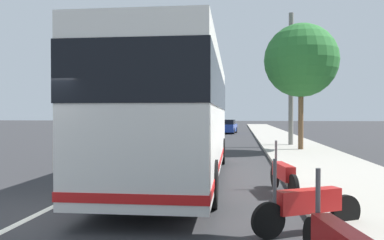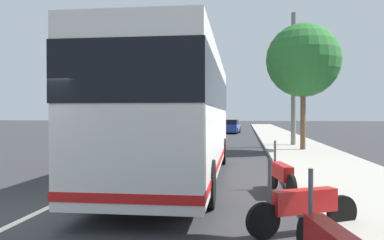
# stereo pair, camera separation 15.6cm
# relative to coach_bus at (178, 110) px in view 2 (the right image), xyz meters

# --- Properties ---
(ground_plane) EXTENTS (220.00, 220.00, 0.00)m
(ground_plane) POSITION_rel_coach_bus_xyz_m (-4.54, 2.04, -2.06)
(ground_plane) COLOR #2D2D30
(sidewalk_curb) EXTENTS (110.00, 3.60, 0.14)m
(sidewalk_curb) POSITION_rel_coach_bus_xyz_m (5.46, -4.86, -1.99)
(sidewalk_curb) COLOR #9E998E
(sidewalk_curb) RESTS_ON ground
(lane_divider_line) EXTENTS (110.00, 0.16, 0.01)m
(lane_divider_line) POSITION_rel_coach_bus_xyz_m (5.46, 2.04, -2.05)
(lane_divider_line) COLOR silver
(lane_divider_line) RESTS_ON ground
(coach_bus) EXTENTS (10.99, 2.75, 3.59)m
(coach_bus) POSITION_rel_coach_bus_xyz_m (0.00, 0.00, 0.00)
(coach_bus) COLOR silver
(coach_bus) RESTS_ON ground
(motorcycle_mid_row) EXTENTS (1.04, 1.87, 1.24)m
(motorcycle_mid_row) POSITION_rel_coach_bus_xyz_m (-4.92, -2.91, -1.60)
(motorcycle_mid_row) COLOR black
(motorcycle_mid_row) RESTS_ON ground
(motorcycle_angled) EXTENTS (2.16, 0.45, 1.25)m
(motorcycle_angled) POSITION_rel_coach_bus_xyz_m (-1.86, -2.86, -1.59)
(motorcycle_angled) COLOR black
(motorcycle_angled) RESTS_ON ground
(car_ahead_same_lane) EXTENTS (4.17, 2.00, 1.38)m
(car_ahead_same_lane) POSITION_rel_coach_bus_xyz_m (29.85, 4.03, -1.40)
(car_ahead_same_lane) COLOR gold
(car_ahead_same_lane) RESTS_ON ground
(car_behind_bus) EXTENTS (4.49, 2.22, 1.40)m
(car_behind_bus) POSITION_rel_coach_bus_xyz_m (27.70, -0.39, -1.39)
(car_behind_bus) COLOR navy
(car_behind_bus) RESTS_ON ground
(car_side_street) EXTENTS (4.21, 1.95, 1.45)m
(car_side_street) POSITION_rel_coach_bus_xyz_m (23.56, 3.60, -1.36)
(car_side_street) COLOR gray
(car_side_street) RESTS_ON ground
(car_far_distant) EXTENTS (4.34, 2.06, 1.57)m
(car_far_distant) POSITION_rel_coach_bus_xyz_m (36.43, 3.75, -1.31)
(car_far_distant) COLOR gold
(car_far_distant) RESTS_ON ground
(roadside_tree_mid_block) EXTENTS (3.76, 3.76, 6.58)m
(roadside_tree_mid_block) POSITION_rel_coach_bus_xyz_m (8.84, -4.91, 2.63)
(roadside_tree_mid_block) COLOR brown
(roadside_tree_mid_block) RESTS_ON ground
(utility_pole) EXTENTS (0.28, 0.28, 7.92)m
(utility_pole) POSITION_rel_coach_bus_xyz_m (11.84, -4.80, 1.91)
(utility_pole) COLOR slate
(utility_pole) RESTS_ON ground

